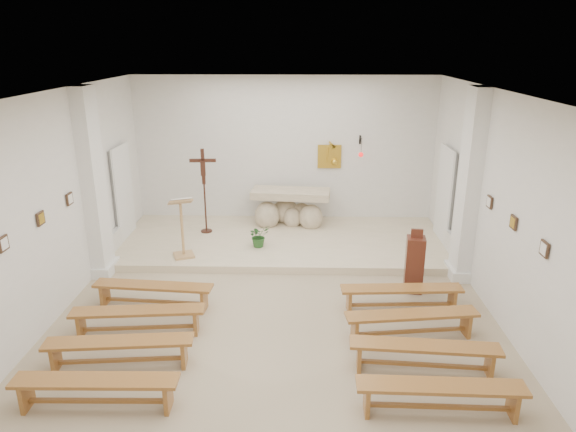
{
  "coord_description": "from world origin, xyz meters",
  "views": [
    {
      "loc": [
        0.38,
        -6.88,
        4.2
      ],
      "look_at": [
        0.16,
        1.6,
        1.31
      ],
      "focal_mm": 32.0,
      "sensor_mm": 36.0,
      "label": 1
    }
  ],
  "objects_px": {
    "crucifix_stand": "(204,185)",
    "bench_right_fourth": "(440,392)",
    "donation_pedestal": "(414,264)",
    "bench_left_front": "(153,290)",
    "bench_left_third": "(119,347)",
    "altar": "(290,210)",
    "lectern": "(182,227)",
    "bench_right_third": "(424,351)",
    "bench_left_fourth": "(96,386)",
    "bench_right_second": "(412,319)",
    "bench_right_front": "(401,293)",
    "bench_left_second": "(138,316)"
  },
  "relations": [
    {
      "from": "bench_right_front",
      "to": "bench_right_second",
      "type": "height_order",
      "value": "same"
    },
    {
      "from": "altar",
      "to": "bench_left_front",
      "type": "height_order",
      "value": "altar"
    },
    {
      "from": "bench_right_second",
      "to": "bench_left_third",
      "type": "bearing_deg",
      "value": -175.84
    },
    {
      "from": "lectern",
      "to": "bench_left_fourth",
      "type": "height_order",
      "value": "lectern"
    },
    {
      "from": "lectern",
      "to": "bench_right_fourth",
      "type": "relative_size",
      "value": 0.64
    },
    {
      "from": "bench_right_third",
      "to": "donation_pedestal",
      "type": "bearing_deg",
      "value": 86.07
    },
    {
      "from": "altar",
      "to": "bench_left_third",
      "type": "distance_m",
      "value": 5.81
    },
    {
      "from": "bench_left_third",
      "to": "bench_left_second",
      "type": "bearing_deg",
      "value": 84.74
    },
    {
      "from": "altar",
      "to": "donation_pedestal",
      "type": "bearing_deg",
      "value": -47.6
    },
    {
      "from": "lectern",
      "to": "bench_left_second",
      "type": "xyz_separation_m",
      "value": [
        -0.11,
        -2.62,
        -0.46
      ]
    },
    {
      "from": "bench_left_second",
      "to": "donation_pedestal",
      "type": "bearing_deg",
      "value": 14.01
    },
    {
      "from": "lectern",
      "to": "bench_left_fourth",
      "type": "relative_size",
      "value": 0.64
    },
    {
      "from": "bench_left_front",
      "to": "bench_left_second",
      "type": "height_order",
      "value": "same"
    },
    {
      "from": "donation_pedestal",
      "to": "bench_left_front",
      "type": "relative_size",
      "value": 0.59
    },
    {
      "from": "bench_left_front",
      "to": "bench_left_third",
      "type": "height_order",
      "value": "same"
    },
    {
      "from": "bench_right_second",
      "to": "bench_left_fourth",
      "type": "relative_size",
      "value": 1.01
    },
    {
      "from": "altar",
      "to": "lectern",
      "type": "distance_m",
      "value": 2.84
    },
    {
      "from": "bench_right_second",
      "to": "lectern",
      "type": "bearing_deg",
      "value": 139.16
    },
    {
      "from": "donation_pedestal",
      "to": "bench_left_third",
      "type": "bearing_deg",
      "value": -143.86
    },
    {
      "from": "bench_left_front",
      "to": "bench_right_front",
      "type": "height_order",
      "value": "same"
    },
    {
      "from": "altar",
      "to": "bench_left_front",
      "type": "bearing_deg",
      "value": -114.52
    },
    {
      "from": "donation_pedestal",
      "to": "bench_right_third",
      "type": "xyz_separation_m",
      "value": [
        -0.34,
        -2.37,
        -0.2
      ]
    },
    {
      "from": "bench_right_second",
      "to": "crucifix_stand",
      "type": "bearing_deg",
      "value": 125.69
    },
    {
      "from": "bench_right_third",
      "to": "bench_left_third",
      "type": "bearing_deg",
      "value": -175.73
    },
    {
      "from": "bench_left_third",
      "to": "bench_left_fourth",
      "type": "height_order",
      "value": "same"
    },
    {
      "from": "donation_pedestal",
      "to": "bench_right_fourth",
      "type": "height_order",
      "value": "donation_pedestal"
    },
    {
      "from": "bench_right_fourth",
      "to": "lectern",
      "type": "bearing_deg",
      "value": 134.07
    },
    {
      "from": "bench_left_front",
      "to": "donation_pedestal",
      "type": "bearing_deg",
      "value": 13.95
    },
    {
      "from": "bench_left_third",
      "to": "bench_right_fourth",
      "type": "xyz_separation_m",
      "value": [
        4.08,
        -0.83,
        0.0
      ]
    },
    {
      "from": "crucifix_stand",
      "to": "bench_left_front",
      "type": "height_order",
      "value": "crucifix_stand"
    },
    {
      "from": "lectern",
      "to": "bench_left_third",
      "type": "bearing_deg",
      "value": -113.72
    },
    {
      "from": "crucifix_stand",
      "to": "bench_left_fourth",
      "type": "distance_m",
      "value": 5.78
    },
    {
      "from": "crucifix_stand",
      "to": "bench_right_fourth",
      "type": "bearing_deg",
      "value": -60.04
    },
    {
      "from": "crucifix_stand",
      "to": "bench_right_third",
      "type": "xyz_separation_m",
      "value": [
        3.77,
        -4.86,
        -0.93
      ]
    },
    {
      "from": "lectern",
      "to": "crucifix_stand",
      "type": "height_order",
      "value": "crucifix_stand"
    },
    {
      "from": "altar",
      "to": "bench_right_third",
      "type": "height_order",
      "value": "altar"
    },
    {
      "from": "crucifix_stand",
      "to": "bench_left_second",
      "type": "distance_m",
      "value": 4.15
    },
    {
      "from": "bench_left_second",
      "to": "bench_right_third",
      "type": "xyz_separation_m",
      "value": [
        4.08,
        -0.83,
        0.0
      ]
    },
    {
      "from": "altar",
      "to": "donation_pedestal",
      "type": "distance_m",
      "value": 3.76
    },
    {
      "from": "bench_right_third",
      "to": "lectern",
      "type": "bearing_deg",
      "value": 143.23
    },
    {
      "from": "bench_right_third",
      "to": "bench_left_fourth",
      "type": "xyz_separation_m",
      "value": [
        -4.08,
        -0.83,
        0.0
      ]
    },
    {
      "from": "crucifix_stand",
      "to": "donation_pedestal",
      "type": "height_order",
      "value": "crucifix_stand"
    },
    {
      "from": "bench_left_front",
      "to": "bench_right_third",
      "type": "distance_m",
      "value": 4.4
    },
    {
      "from": "altar",
      "to": "bench_right_front",
      "type": "xyz_separation_m",
      "value": [
        1.91,
        -3.73,
        -0.19
      ]
    },
    {
      "from": "bench_right_second",
      "to": "donation_pedestal",
      "type": "bearing_deg",
      "value": 70.09
    },
    {
      "from": "bench_left_front",
      "to": "bench_right_second",
      "type": "bearing_deg",
      "value": -6.69
    },
    {
      "from": "donation_pedestal",
      "to": "bench_left_front",
      "type": "height_order",
      "value": "donation_pedestal"
    },
    {
      "from": "donation_pedestal",
      "to": "bench_left_front",
      "type": "xyz_separation_m",
      "value": [
        -4.42,
        -0.71,
        -0.2
      ]
    },
    {
      "from": "bench_left_front",
      "to": "bench_right_front",
      "type": "bearing_deg",
      "value": 4.85
    },
    {
      "from": "bench_right_front",
      "to": "bench_left_third",
      "type": "bearing_deg",
      "value": -160.84
    }
  ]
}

